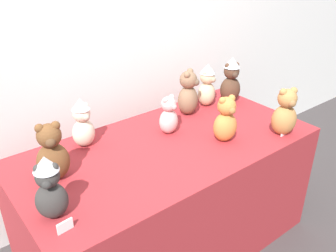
{
  "coord_description": "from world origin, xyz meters",
  "views": [
    {
      "loc": [
        -1.11,
        -1.17,
        1.82
      ],
      "look_at": [
        0.0,
        0.25,
        0.89
      ],
      "focal_mm": 38.75,
      "sensor_mm": 36.0,
      "label": 1
    }
  ],
  "objects": [
    {
      "name": "name_card_front_left",
      "position": [
        -0.75,
        -0.04,
        0.79
      ],
      "size": [
        0.07,
        0.02,
        0.05
      ],
      "primitive_type": "cube",
      "rotation": [
        0.0,
        0.0,
        0.11
      ],
      "color": "white",
      "rests_on": "display_table"
    },
    {
      "name": "teddy_bear_caramel",
      "position": [
        0.62,
        -0.07,
        0.9
      ],
      "size": [
        0.19,
        0.17,
        0.3
      ],
      "rotation": [
        0.0,
        0.0,
        -0.36
      ],
      "color": "#B27A42",
      "rests_on": "display_table"
    },
    {
      "name": "teddy_bear_cream",
      "position": [
        -0.38,
        0.54,
        0.91
      ],
      "size": [
        0.15,
        0.13,
        0.29
      ],
      "rotation": [
        0.0,
        0.0,
        0.15
      ],
      "color": "beige",
      "rests_on": "display_table"
    },
    {
      "name": "teddy_bear_ginger",
      "position": [
        0.29,
        0.09,
        0.9
      ],
      "size": [
        0.16,
        0.14,
        0.28
      ],
      "rotation": [
        0.0,
        0.0,
        -0.13
      ],
      "color": "#D17F3D",
      "rests_on": "display_table"
    },
    {
      "name": "display_table",
      "position": [
        0.0,
        0.25,
        0.38
      ],
      "size": [
        1.74,
        0.86,
        0.77
      ],
      "primitive_type": "cube",
      "color": "maroon",
      "rests_on": "ground_plane"
    },
    {
      "name": "teddy_bear_blush",
      "position": [
        0.09,
        0.36,
        0.88
      ],
      "size": [
        0.14,
        0.13,
        0.24
      ],
      "rotation": [
        0.0,
        0.0,
        0.22
      ],
      "color": "beige",
      "rests_on": "display_table"
    },
    {
      "name": "teddy_bear_cocoa",
      "position": [
        0.73,
        0.47,
        0.93
      ],
      "size": [
        0.18,
        0.16,
        0.33
      ],
      "rotation": [
        0.0,
        0.0,
        -0.3
      ],
      "color": "#4C3323",
      "rests_on": "display_table"
    },
    {
      "name": "teddy_bear_chestnut",
      "position": [
        -0.64,
        0.33,
        0.91
      ],
      "size": [
        0.19,
        0.17,
        0.31
      ],
      "rotation": [
        0.0,
        0.0,
        -0.26
      ],
      "color": "brown",
      "rests_on": "display_table"
    },
    {
      "name": "teddy_bear_sand",
      "position": [
        0.56,
        0.52,
        0.91
      ],
      "size": [
        0.16,
        0.15,
        0.3
      ],
      "rotation": [
        0.0,
        0.0,
        0.28
      ],
      "color": "#CCB78E",
      "rests_on": "display_table"
    },
    {
      "name": "wall_back",
      "position": [
        0.0,
        0.93,
        1.3
      ],
      "size": [
        7.0,
        0.08,
        2.6
      ],
      "primitive_type": "cube",
      "color": "white",
      "rests_on": "ground_plane"
    },
    {
      "name": "teddy_bear_mocha",
      "position": [
        0.36,
        0.5,
        0.91
      ],
      "size": [
        0.2,
        0.2,
        0.31
      ],
      "rotation": [
        0.0,
        0.0,
        0.58
      ],
      "color": "#7F6047",
      "rests_on": "display_table"
    },
    {
      "name": "teddy_bear_charcoal",
      "position": [
        -0.75,
        0.07,
        0.91
      ],
      "size": [
        0.17,
        0.16,
        0.3
      ],
      "rotation": [
        0.0,
        0.0,
        -0.47
      ],
      "color": "#383533",
      "rests_on": "display_table"
    },
    {
      "name": "name_card_front_middle",
      "position": [
        0.62,
        -0.09,
        0.79
      ],
      "size": [
        0.07,
        0.01,
        0.05
      ],
      "primitive_type": "cube",
      "rotation": [
        0.0,
        0.0,
        0.08
      ],
      "color": "white",
      "rests_on": "display_table"
    }
  ]
}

